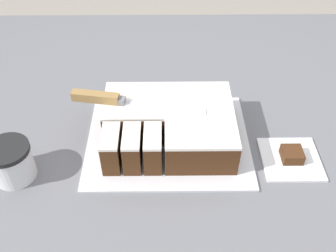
% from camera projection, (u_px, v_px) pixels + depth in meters
% --- Properties ---
extents(countertop, '(1.40, 1.10, 0.90)m').
position_uv_depth(countertop, '(180.00, 217.00, 1.32)').
color(countertop, slate).
rests_on(countertop, ground_plane).
extents(cake_board, '(0.38, 0.31, 0.01)m').
position_uv_depth(cake_board, '(168.00, 140.00, 0.94)').
color(cake_board, silver).
rests_on(cake_board, countertop).
extents(cake, '(0.30, 0.23, 0.08)m').
position_uv_depth(cake, '(170.00, 125.00, 0.91)').
color(cake, '#472814').
rests_on(cake, cake_board).
extents(knife, '(0.31, 0.07, 0.02)m').
position_uv_depth(knife, '(108.00, 99.00, 0.90)').
color(knife, silver).
rests_on(knife, cake).
extents(coffee_cup, '(0.10, 0.10, 0.09)m').
position_uv_depth(coffee_cup, '(11.00, 162.00, 0.84)').
color(coffee_cup, white).
rests_on(coffee_cup, countertop).
extents(paper_napkin, '(0.13, 0.13, 0.01)m').
position_uv_depth(paper_napkin, '(291.00, 159.00, 0.90)').
color(paper_napkin, white).
rests_on(paper_napkin, countertop).
extents(brownie, '(0.05, 0.05, 0.02)m').
position_uv_depth(brownie, '(292.00, 155.00, 0.89)').
color(brownie, '#472814').
rests_on(brownie, paper_napkin).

